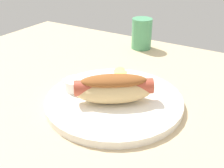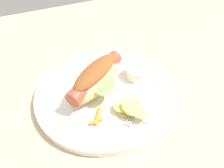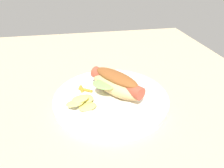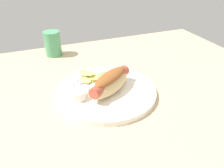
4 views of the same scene
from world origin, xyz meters
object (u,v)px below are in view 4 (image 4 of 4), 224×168
(chips_pile, at_px, (89,76))
(carrot_garnish, at_px, (110,75))
(fork, at_px, (78,85))
(sauce_ramekin, at_px, (77,95))
(knife, at_px, (71,86))
(plate, at_px, (105,92))
(hot_dog, at_px, (111,82))
(drinking_cup, at_px, (53,44))

(chips_pile, relative_size, carrot_garnish, 2.10)
(fork, bearing_deg, sauce_ramekin, -146.18)
(knife, bearing_deg, fork, -61.84)
(plate, distance_m, knife, 0.10)
(plate, xyz_separation_m, knife, (0.09, -0.05, 0.01))
(plate, bearing_deg, carrot_garnish, -121.61)
(hot_dog, distance_m, drinking_cup, 0.38)
(chips_pile, distance_m, carrot_garnish, 0.07)
(fork, bearing_deg, plate, -77.40)
(sauce_ramekin, bearing_deg, drinking_cup, -88.44)
(knife, distance_m, chips_pile, 0.07)
(chips_pile, bearing_deg, drinking_cup, -75.47)
(fork, height_order, knife, same)
(chips_pile, bearing_deg, carrot_garnish, 175.22)
(hot_dog, xyz_separation_m, fork, (0.08, -0.07, -0.03))
(hot_dog, distance_m, chips_pile, 0.10)
(fork, height_order, drinking_cup, drinking_cup)
(drinking_cup, bearing_deg, plate, 105.51)
(plate, relative_size, sauce_ramekin, 5.76)
(plate, xyz_separation_m, chips_pile, (0.03, -0.07, 0.02))
(knife, distance_m, carrot_garnish, 0.13)
(chips_pile, xyz_separation_m, drinking_cup, (0.07, -0.27, 0.02))
(carrot_garnish, bearing_deg, chips_pile, -4.78)
(hot_dog, relative_size, knife, 1.11)
(plate, distance_m, carrot_garnish, 0.08)
(sauce_ramekin, bearing_deg, hot_dog, 179.39)
(fork, bearing_deg, chips_pile, -12.80)
(fork, relative_size, chips_pile, 1.61)
(fork, relative_size, drinking_cup, 1.29)
(knife, height_order, carrot_garnish, carrot_garnish)
(hot_dog, bearing_deg, sauce_ramekin, 144.20)
(carrot_garnish, bearing_deg, knife, 5.42)
(knife, relative_size, chips_pile, 1.89)
(carrot_garnish, bearing_deg, sauce_ramekin, 33.43)
(knife, relative_size, drinking_cup, 1.51)
(sauce_ramekin, bearing_deg, knife, -86.93)
(plate, distance_m, hot_dog, 0.04)
(sauce_ramekin, height_order, chips_pile, sauce_ramekin)
(plate, relative_size, chips_pile, 3.77)
(plate, relative_size, carrot_garnish, 7.90)
(plate, distance_m, fork, 0.08)
(chips_pile, height_order, carrot_garnish, chips_pile)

